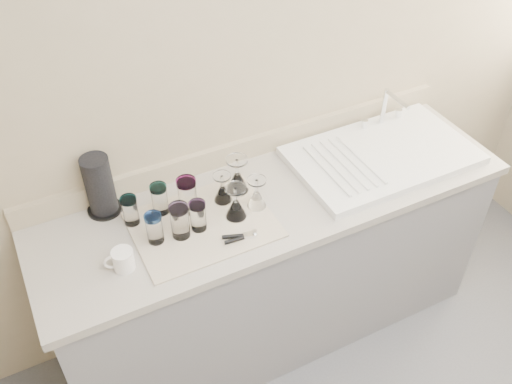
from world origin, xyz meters
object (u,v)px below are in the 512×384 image
tumbler_blue (180,221)px  paper_towel_roll (100,186)px  sink_unit (382,154)px  tumbler_purple (187,195)px  white_mug (123,260)px  tumbler_magenta (154,228)px  goblet_back_left (223,192)px  goblet_front_right (257,197)px  tumbler_cyan (160,199)px  goblet_back_right (237,179)px  can_opener (240,237)px  tumbler_lavender (198,216)px  goblet_front_left (236,206)px  tumbler_teal (130,210)px

tumbler_blue → paper_towel_roll: size_ratio=0.56×
sink_unit → tumbler_purple: sink_unit is taller
tumbler_purple → white_mug: 0.37m
white_mug → tumbler_magenta: bearing=25.1°
goblet_back_left → goblet_front_right: 0.14m
tumbler_cyan → goblet_back_right: 0.34m
goblet_back_left → sink_unit: bearing=-4.4°
goblet_back_right → can_opener: goblet_back_right is taller
tumbler_blue → goblet_back_left: tumbler_blue is taller
tumbler_lavender → tumbler_blue: bearing=-176.5°
tumbler_cyan → goblet_back_left: (0.25, -0.05, -0.02)m
tumbler_blue → goblet_front_right: (0.34, 0.02, -0.03)m
can_opener → white_mug: size_ratio=1.11×
tumbler_cyan → goblet_back_left: 0.26m
tumbler_lavender → goblet_back_right: 0.27m
tumbler_magenta → goblet_front_right: goblet_front_right is taller
tumbler_cyan → tumbler_magenta: 0.16m
tumbler_purple → sink_unit: bearing=-4.2°
goblet_back_right → white_mug: (-0.56, -0.20, -0.02)m
tumbler_blue → paper_towel_roll: bearing=128.6°
goblet_back_left → white_mug: (-0.48, -0.17, -0.01)m
tumbler_magenta → goblet_front_left: size_ratio=0.87×
tumbler_teal → white_mug: bearing=-115.5°
tumbler_teal → tumbler_magenta: bearing=-69.4°
tumbler_blue → goblet_front_left: bearing=-0.0°
paper_towel_roll → goblet_front_left: bearing=-31.5°
tumbler_purple → goblet_back_left: tumbler_purple is taller
goblet_front_right → white_mug: bearing=-173.0°
goblet_back_left → goblet_back_right: (0.08, 0.03, 0.01)m
tumbler_teal → tumbler_magenta: (0.05, -0.14, 0.00)m
tumbler_blue → goblet_back_right: goblet_back_right is taller
tumbler_cyan → can_opener: 0.36m
goblet_back_right → goblet_front_left: goblet_back_right is taller
tumbler_purple → goblet_front_left: tumbler_purple is taller
tumbler_blue → white_mug: bearing=-167.6°
white_mug → goblet_front_left: bearing=6.4°
goblet_front_left → tumbler_teal: bearing=158.2°
white_mug → sink_unit: bearing=4.9°
sink_unit → tumbler_cyan: size_ratio=6.02×
tumbler_blue → goblet_back_left: 0.26m
goblet_front_left → can_opener: size_ratio=1.14×
tumbler_lavender → paper_towel_roll: size_ratio=0.50×
tumbler_magenta → tumbler_blue: bearing=-9.5°
can_opener → paper_towel_roll: (-0.42, 0.40, 0.11)m
sink_unit → paper_towel_roll: 1.24m
tumbler_cyan → goblet_front_left: 0.31m
tumbler_blue → tumbler_lavender: tumbler_blue is taller
tumbler_magenta → white_mug: (-0.15, -0.07, -0.03)m
tumbler_teal → goblet_back_right: goblet_back_right is taller
goblet_front_left → white_mug: 0.49m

